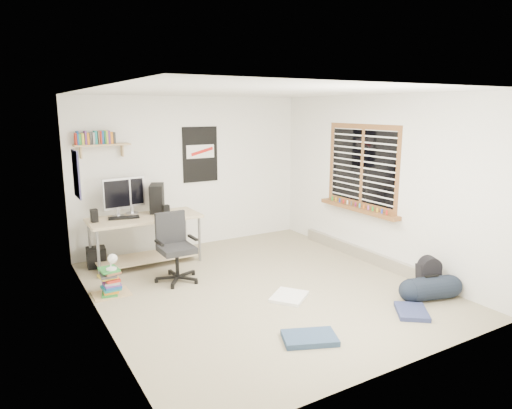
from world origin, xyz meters
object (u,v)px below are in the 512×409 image
backpack (429,278)px  book_stack (110,283)px  duffel_bag (431,289)px  desk (146,240)px  office_chair (177,246)px

backpack → book_stack: 4.03m
backpack → duffel_bag: size_ratio=0.64×
desk → office_chair: office_chair is taller
desk → office_chair: bearing=-98.4°
duffel_bag → book_stack: (-3.35, 2.15, 0.01)m
backpack → duffel_bag: duffel_bag is taller
desk → book_stack: size_ratio=3.36×
office_chair → book_stack: bearing=179.4°
desk → office_chair: size_ratio=1.72×
book_stack → office_chair: bearing=1.1°
backpack → book_stack: backpack is taller
book_stack → desk: bearing=50.9°
duffel_bag → book_stack: size_ratio=1.18×
desk → office_chair: 0.92m
desk → duffel_bag: desk is taller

